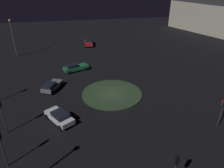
# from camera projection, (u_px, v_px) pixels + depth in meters

# --- Properties ---
(ground_plane) EXTENTS (117.34, 117.34, 0.00)m
(ground_plane) POSITION_uv_depth(u_px,v_px,m) (112.00, 94.00, 31.65)
(ground_plane) COLOR black
(roundabout_island) EXTENTS (8.95, 8.95, 0.17)m
(roundabout_island) POSITION_uv_depth(u_px,v_px,m) (112.00, 94.00, 31.61)
(roundabout_island) COLOR #2D4228
(roundabout_island) RESTS_ON ground_plane
(car_white) EXTENTS (3.71, 4.41, 1.45)m
(car_white) POSITION_uv_depth(u_px,v_px,m) (60.00, 117.00, 25.35)
(car_white) COLOR white
(car_white) RESTS_ON ground_plane
(car_red) EXTENTS (2.05, 4.47, 1.50)m
(car_red) POSITION_uv_depth(u_px,v_px,m) (88.00, 42.00, 52.94)
(car_red) COLOR red
(car_red) RESTS_ON ground_plane
(car_green) EXTENTS (4.78, 3.16, 1.40)m
(car_green) POSITION_uv_depth(u_px,v_px,m) (75.00, 67.00, 38.87)
(car_green) COLOR #1E7238
(car_green) RESTS_ON ground_plane
(car_grey) EXTENTS (3.28, 4.26, 1.39)m
(car_grey) POSITION_uv_depth(u_px,v_px,m) (52.00, 86.00, 32.43)
(car_grey) COLOR slate
(car_grey) RESTS_ON ground_plane
(traffic_light_north) EXTENTS (0.32, 0.37, 3.87)m
(traffic_light_north) POSITION_uv_depth(u_px,v_px,m) (176.00, 166.00, 16.34)
(traffic_light_north) COLOR #2D2D2D
(traffic_light_north) RESTS_ON ground_plane
(traffic_light_northwest) EXTENTS (0.39, 0.38, 3.71)m
(traffic_light_northwest) POSITION_uv_depth(u_px,v_px,m) (222.00, 108.00, 23.64)
(traffic_light_northwest) COLOR #2D2D2D
(traffic_light_northwest) RESTS_ON ground_plane
(traffic_light_northeast) EXTENTS (0.39, 0.37, 4.38)m
(traffic_light_northeast) POSITION_uv_depth(u_px,v_px,m) (1.00, 110.00, 22.50)
(traffic_light_northeast) COLOR #2D2D2D
(traffic_light_northeast) RESTS_ON ground_plane
(traffic_light_northeast_near) EXTENTS (0.39, 0.38, 4.17)m
(traffic_light_northeast_near) POSITION_uv_depth(u_px,v_px,m) (1.00, 141.00, 18.45)
(traffic_light_northeast_near) COLOR #2D2D2D
(traffic_light_northeast_near) RESTS_ON ground_plane
(streetlamp_southeast) EXTENTS (0.48, 0.48, 7.91)m
(streetlamp_southeast) POSITION_uv_depth(u_px,v_px,m) (12.00, 34.00, 43.74)
(streetlamp_southeast) COLOR #4C4C51
(streetlamp_southeast) RESTS_ON ground_plane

